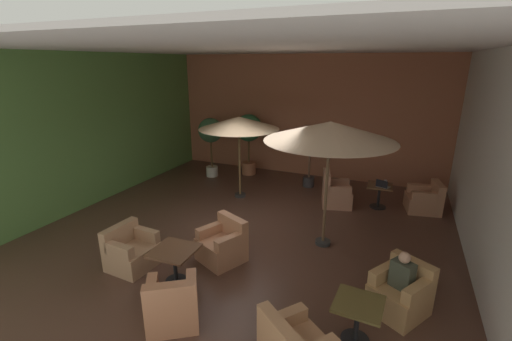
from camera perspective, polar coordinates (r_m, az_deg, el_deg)
ground_plane at (r=8.16m, az=-1.28°, el=-9.56°), size 9.09×9.08×0.02m
wall_back_brick at (r=11.64m, az=8.01°, el=8.79°), size 9.09×0.08×3.95m
wall_left_accent at (r=10.17m, az=-25.25°, el=6.05°), size 0.08×9.08×3.95m
wall_right_plain at (r=6.98m, az=34.54°, el=-0.00°), size 0.08×9.08×3.95m
ceiling_slab at (r=7.27m, az=-1.50°, el=19.65°), size 9.09×9.08×0.06m
cafe_table_front_left at (r=9.66m, az=19.65°, el=-3.32°), size 0.65×0.65×0.62m
armchair_front_left_north at (r=9.92m, az=26.03°, el=-4.40°), size 0.92×0.88×0.79m
armchair_front_left_east at (r=9.54m, az=12.91°, el=-3.65°), size 0.93×0.96×0.92m
cafe_table_front_right at (r=6.32m, az=-13.30°, el=-13.61°), size 0.76×0.76×0.62m
armchair_front_right_north at (r=5.56m, az=-13.58°, el=-20.65°), size 1.03×1.04×0.83m
armchair_front_right_east at (r=6.87m, az=-5.51°, el=-12.10°), size 1.01×1.00×0.84m
armchair_front_right_south at (r=7.05m, az=-19.85°, el=-12.47°), size 0.80×0.85×0.79m
cafe_table_mid_center at (r=5.25m, az=16.41°, el=-21.61°), size 0.67×0.67×0.62m
armchair_mid_center_north at (r=6.02m, az=22.71°, el=-18.20°), size 0.99×1.00×0.82m
patio_umbrella_tall_red at (r=9.41m, az=-2.81°, el=7.77°), size 2.19×2.19×2.29m
patio_umbrella_center_beige at (r=6.82m, az=12.09°, el=6.26°), size 2.56×2.56×2.62m
potted_tree_left_corner at (r=11.46m, az=-7.48°, el=5.94°), size 0.80×0.80×1.96m
potted_tree_mid_left at (r=10.53m, az=8.92°, el=3.94°), size 0.57×0.57×1.79m
potted_tree_mid_right at (r=11.60m, az=-1.22°, el=6.24°), size 0.90×0.90×2.05m
patron_blue_shirt at (r=5.79m, az=22.99°, el=-15.16°), size 0.38×0.34×0.59m
iced_drink_cup at (r=9.72m, az=20.56°, el=-1.80°), size 0.08×0.08×0.11m
open_laptop at (r=9.46m, az=20.13°, el=-2.29°), size 0.37×0.32×0.20m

